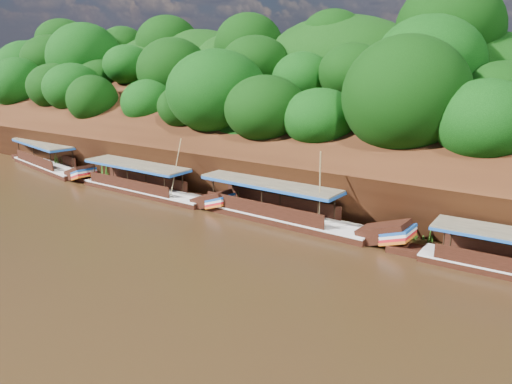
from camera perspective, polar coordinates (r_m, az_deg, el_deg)
ground at (r=27.24m, az=-4.21°, el=-8.04°), size 160.00×160.00×0.00m
riverbank at (r=45.83m, az=13.95°, el=3.66°), size 120.00×30.06×19.40m
boat_1 at (r=33.13m, az=4.01°, el=-2.62°), size 15.44×3.00×5.83m
boat_2 at (r=40.69m, az=-11.94°, el=0.39°), size 15.10×2.52×5.38m
boat_3 at (r=52.49m, az=-22.29°, el=2.95°), size 14.56×4.80×3.06m
reeds at (r=35.79m, az=1.87°, el=-0.77°), size 49.34×2.64×2.19m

